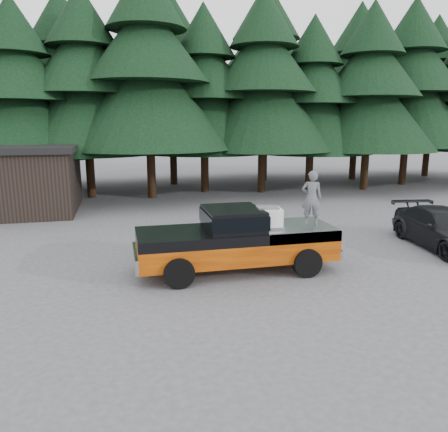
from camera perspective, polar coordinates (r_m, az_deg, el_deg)
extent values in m
plane|color=#48484A|center=(12.55, 0.49, -8.22)|extent=(120.00, 120.00, 0.00)
cube|color=black|center=(12.76, 1.17, -0.28)|extent=(1.66, 1.90, 0.59)
cube|color=white|center=(12.90, 5.68, -0.29)|extent=(0.87, 0.75, 0.55)
imported|color=#525559|center=(13.33, 11.38, 2.32)|extent=(0.71, 0.60, 1.64)
imported|color=black|center=(17.25, 26.81, -1.50)|extent=(2.51, 4.97, 1.38)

